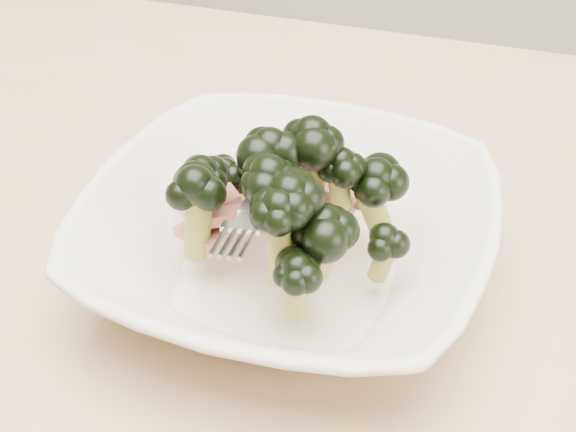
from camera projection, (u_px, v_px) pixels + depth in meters
name	position (u px, v px, depth m)	size (l,w,h in m)	color
dining_table	(255.00, 381.00, 0.58)	(1.20, 0.80, 0.75)	tan
broccoli_dish	(287.00, 231.00, 0.50)	(0.26, 0.26, 0.11)	beige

